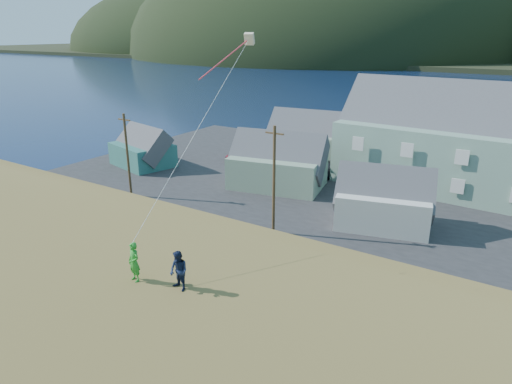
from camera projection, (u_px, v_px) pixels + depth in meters
ground at (311, 254)px, 34.46m from camera, size 900.00×900.00×0.00m
grass_strip at (299, 264)px, 32.85m from camera, size 110.00×8.00×0.10m
waterfront_lot at (382, 190)px, 47.94m from camera, size 72.00×36.00×0.12m
wharf at (392, 138)px, 69.12m from camera, size 26.00×14.00×0.90m
shed_teal at (142, 148)px, 55.94m from camera, size 8.75×6.98×6.06m
shed_palegreen_near at (278, 163)px, 48.16m from camera, size 10.91×7.99×7.22m
shed_white at (384, 199)px, 38.50m from camera, size 9.05×7.08×6.38m
shed_palegreen_far at (313, 138)px, 58.36m from camera, size 12.21×7.91×7.75m
utility_poles at (291, 185)px, 35.45m from camera, size 35.99×0.24×9.48m
parked_cars at (309, 160)px, 56.06m from camera, size 22.90×13.21×1.56m
kite_flyer_green at (134, 262)px, 16.62m from camera, size 0.61×0.46×1.52m
kite_flyer_navy at (179, 271)px, 16.03m from camera, size 0.82×0.69×1.49m
kite_rig at (244, 45)px, 21.95m from camera, size 1.19×4.99×11.69m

